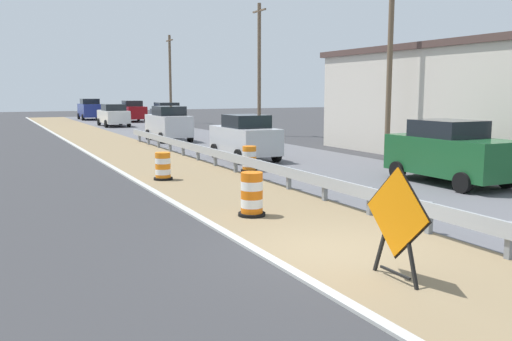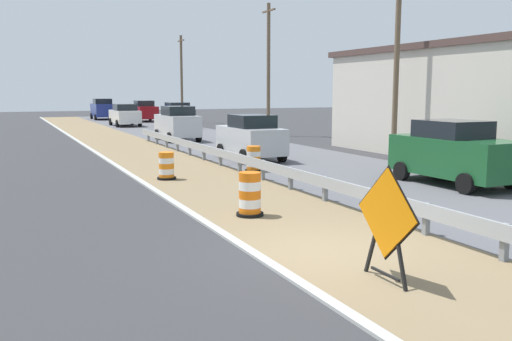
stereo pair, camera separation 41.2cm
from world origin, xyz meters
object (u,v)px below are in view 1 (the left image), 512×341
at_px(traffic_barrel_mid, 249,160).
at_px(warning_sign_diamond, 396,218).
at_px(car_lead_near_lane, 245,137).
at_px(utility_pole_mid, 259,68).
at_px(traffic_barrel_close, 163,168).
at_px(car_trailing_near_lane, 450,152).
at_px(car_mid_far_lane, 167,115).
at_px(car_distant_b, 169,124).
at_px(car_distant_a, 133,111).
at_px(utility_pole_near, 390,51).
at_px(car_lead_far_lane, 113,115).
at_px(car_trailing_far_lane, 90,109).
at_px(utility_pole_far, 170,78).
at_px(traffic_barrel_nearest, 252,196).

bearing_deg(traffic_barrel_mid, warning_sign_diamond, -104.82).
bearing_deg(car_lead_near_lane, utility_pole_mid, -29.27).
bearing_deg(traffic_barrel_close, car_lead_near_lane, 37.66).
xyz_separation_m(warning_sign_diamond, traffic_barrel_close, (-0.36, 11.58, -0.61)).
distance_m(car_trailing_near_lane, car_mid_far_lane, 31.27).
bearing_deg(warning_sign_diamond, car_distant_b, -98.92).
bearing_deg(car_distant_b, warning_sign_diamond, 169.96).
height_order(car_trailing_near_lane, car_distant_a, car_trailing_near_lane).
bearing_deg(traffic_barrel_mid, utility_pole_near, 4.57).
relative_size(warning_sign_diamond, traffic_barrel_mid, 1.95).
bearing_deg(car_lead_far_lane, utility_pole_mid, -155.77).
bearing_deg(car_trailing_far_lane, traffic_barrel_close, 174.10).
relative_size(traffic_barrel_mid, car_trailing_near_lane, 0.22).
distance_m(car_trailing_near_lane, car_lead_far_lane, 35.41).
bearing_deg(warning_sign_diamond, utility_pole_far, -102.57).
relative_size(traffic_barrel_nearest, car_distant_b, 0.26).
relative_size(traffic_barrel_mid, car_distant_a, 0.22).
relative_size(car_trailing_far_lane, utility_pole_far, 0.56).
height_order(warning_sign_diamond, traffic_barrel_nearest, warning_sign_diamond).
xyz_separation_m(traffic_barrel_mid, car_distant_a, (4.54, 36.40, 0.61)).
relative_size(warning_sign_diamond, utility_pole_near, 0.21).
distance_m(car_lead_far_lane, utility_pole_near, 30.03).
bearing_deg(traffic_barrel_nearest, car_mid_far_lane, 76.14).
bearing_deg(car_trailing_near_lane, utility_pole_far, 175.83).
xyz_separation_m(traffic_barrel_nearest, traffic_barrel_mid, (3.23, 6.84, -0.06)).
bearing_deg(car_lead_near_lane, warning_sign_diamond, 163.65).
distance_m(traffic_barrel_nearest, car_distant_a, 43.94).
distance_m(traffic_barrel_nearest, car_mid_far_lane, 33.63).
bearing_deg(car_mid_far_lane, car_lead_near_lane, -7.42).
bearing_deg(utility_pole_near, car_trailing_near_lane, -111.53).
relative_size(car_lead_far_lane, car_mid_far_lane, 1.09).
xyz_separation_m(car_distant_b, utility_pole_near, (5.91, -13.39, 3.72)).
height_order(traffic_barrel_mid, utility_pole_near, utility_pole_near).
relative_size(traffic_barrel_nearest, traffic_barrel_close, 1.14).
relative_size(car_lead_near_lane, car_distant_a, 0.90).
height_order(traffic_barrel_close, car_distant_a, car_distant_a).
xyz_separation_m(car_lead_far_lane, car_trailing_far_lane, (0.15, 12.46, 0.15)).
bearing_deg(car_trailing_far_lane, car_distant_a, -150.66).
distance_m(traffic_barrel_close, car_trailing_near_lane, 9.69).
bearing_deg(utility_pole_far, traffic_barrel_nearest, -104.98).
bearing_deg(car_distant_a, traffic_barrel_mid, -6.52).
height_order(car_lead_near_lane, utility_pole_far, utility_pole_far).
bearing_deg(utility_pole_far, car_lead_near_lane, -101.46).
height_order(car_trailing_far_lane, car_distant_a, car_trailing_far_lane).
bearing_deg(car_lead_near_lane, car_trailing_near_lane, -159.01).
relative_size(traffic_barrel_nearest, car_trailing_far_lane, 0.23).
bearing_deg(car_distant_b, traffic_barrel_nearest, 167.50).
bearing_deg(utility_pole_far, traffic_barrel_mid, -102.66).
xyz_separation_m(traffic_barrel_nearest, car_trailing_near_lane, (7.97, 1.38, 0.56)).
relative_size(car_trailing_far_lane, car_distant_a, 1.03).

